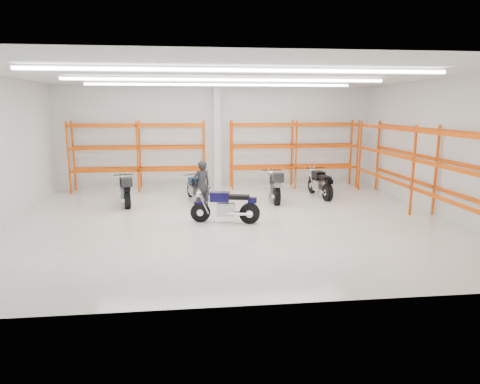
{
  "coord_description": "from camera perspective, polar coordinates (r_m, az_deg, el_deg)",
  "views": [
    {
      "loc": [
        -1.18,
        -13.17,
        3.55
      ],
      "look_at": [
        0.4,
        0.5,
        0.82
      ],
      "focal_mm": 32.0,
      "sensor_mm": 36.0,
      "label": 1
    }
  ],
  "objects": [
    {
      "name": "motorcycle_back_d",
      "position": [
        17.38,
        10.69,
        0.99
      ],
      "size": [
        0.76,
        2.29,
        1.13
      ],
      "color": "black",
      "rests_on": "ground"
    },
    {
      "name": "standing_man",
      "position": [
        14.95,
        -5.12,
        0.86
      ],
      "size": [
        0.75,
        0.64,
        1.76
      ],
      "primitive_type": "imported",
      "rotation": [
        0.0,
        0.0,
        3.54
      ],
      "color": "black",
      "rests_on": "ground"
    },
    {
      "name": "structural_column",
      "position": [
        19.07,
        -3.05,
        7.28
      ],
      "size": [
        0.32,
        0.32,
        4.5
      ],
      "primitive_type": "cube",
      "color": "white",
      "rests_on": "ground"
    },
    {
      "name": "motorcycle_back_a",
      "position": [
        16.24,
        -15.01,
        0.18
      ],
      "size": [
        0.9,
        2.23,
        1.15
      ],
      "color": "black",
      "rests_on": "ground"
    },
    {
      "name": "motorcycle_back_c",
      "position": [
        16.39,
        4.64,
        0.76
      ],
      "size": [
        0.76,
        2.39,
        1.23
      ],
      "color": "black",
      "rests_on": "ground"
    },
    {
      "name": "pallet_racking_back_left",
      "position": [
        18.87,
        -13.38,
        5.54
      ],
      "size": [
        5.67,
        0.87,
        3.0
      ],
      "color": "#DC3700",
      "rests_on": "ground"
    },
    {
      "name": "pallet_racking_side",
      "position": [
        15.33,
        23.48,
        3.78
      ],
      "size": [
        0.87,
        9.07,
        3.0
      ],
      "color": "#DC3700",
      "rests_on": "ground"
    },
    {
      "name": "motorcycle_main",
      "position": [
        13.31,
        -1.59,
        -2.03
      ],
      "size": [
        2.17,
        0.87,
        1.08
      ],
      "color": "black",
      "rests_on": "ground"
    },
    {
      "name": "room_shell",
      "position": [
        13.25,
        -1.51,
        10.04
      ],
      "size": [
        14.02,
        12.02,
        4.51
      ],
      "color": "silver",
      "rests_on": "ground"
    },
    {
      "name": "motorcycle_back_b",
      "position": [
        16.56,
        -5.95,
        0.35
      ],
      "size": [
        0.78,
        1.92,
        0.96
      ],
      "color": "black",
      "rests_on": "ground"
    },
    {
      "name": "pallet_racking_back_right",
      "position": [
        19.29,
        7.21,
        5.87
      ],
      "size": [
        5.67,
        0.87,
        3.0
      ],
      "color": "#DC3700",
      "rests_on": "ground"
    },
    {
      "name": "ground",
      "position": [
        13.69,
        -1.43,
        -3.82
      ],
      "size": [
        14.0,
        14.0,
        0.0
      ],
      "primitive_type": "plane",
      "color": "beige",
      "rests_on": "ground"
    }
  ]
}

